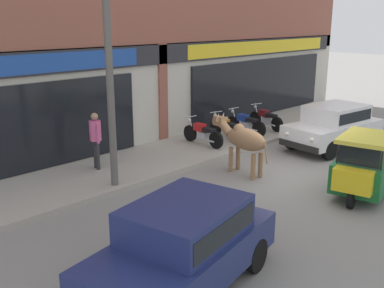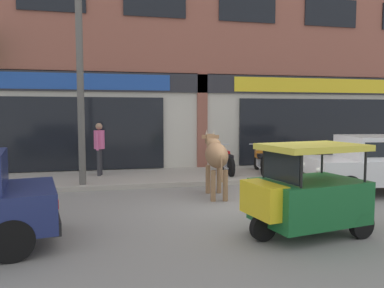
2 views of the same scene
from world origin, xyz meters
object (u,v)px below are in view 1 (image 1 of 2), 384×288
at_px(cow, 243,139).
at_px(motorcycle_2, 246,123).
at_px(car_0, 334,124).
at_px(motorcycle_0, 203,133).
at_px(auto_rickshaw, 362,171).
at_px(pedestrian, 95,135).
at_px(utility_pole, 109,56).
at_px(motorcycle_1, 226,128).
at_px(motorcycle_3, 266,119).
at_px(car_1, 184,243).

relative_size(cow, motorcycle_2, 1.19).
relative_size(car_0, motorcycle_0, 2.07).
distance_m(cow, auto_rickshaw, 3.20).
xyz_separation_m(car_0, pedestrian, (-6.99, 3.50, 0.30)).
bearing_deg(utility_pole, motorcycle_0, 12.89).
relative_size(auto_rickshaw, utility_pole, 0.33).
height_order(cow, motorcycle_0, cow).
bearing_deg(motorcycle_1, motorcycle_3, -1.94).
xyz_separation_m(car_1, motorcycle_2, (8.32, 5.25, -0.30)).
height_order(car_1, utility_pole, utility_pole).
height_order(motorcycle_2, utility_pole, utility_pole).
relative_size(motorcycle_1, pedestrian, 1.12).
xyz_separation_m(car_1, pedestrian, (2.23, 5.76, 0.30)).
height_order(auto_rickshaw, motorcycle_2, auto_rickshaw).
distance_m(auto_rickshaw, motorcycle_1, 5.79).
bearing_deg(motorcycle_3, cow, -151.70).
bearing_deg(motorcycle_3, motorcycle_2, 177.58).
bearing_deg(utility_pole, pedestrian, 73.59).
xyz_separation_m(motorcycle_1, utility_pole, (-5.43, -0.92, 2.85)).
bearing_deg(car_1, auto_rickshaw, -3.11).
xyz_separation_m(cow, motorcycle_2, (3.26, 2.45, -0.49)).
height_order(car_1, auto_rickshaw, auto_rickshaw).
bearing_deg(utility_pole, motorcycle_1, 9.58).
bearing_deg(motorcycle_3, motorcycle_1, 178.06).
xyz_separation_m(motorcycle_0, utility_pole, (-4.30, -0.98, 2.85)).
height_order(auto_rickshaw, motorcycle_1, auto_rickshaw).
height_order(motorcycle_2, pedestrian, pedestrian).
bearing_deg(motorcycle_3, pedestrian, 175.64).
bearing_deg(car_0, motorcycle_3, 84.30).
height_order(cow, utility_pole, utility_pole).
bearing_deg(car_1, motorcycle_1, 36.08).
xyz_separation_m(cow, car_0, (4.15, -0.55, -0.19)).
relative_size(car_1, utility_pole, 0.59).
bearing_deg(utility_pole, motorcycle_3, 6.23).
bearing_deg(auto_rickshaw, car_0, 36.33).
distance_m(motorcycle_2, utility_pole, 7.15).
distance_m(auto_rickshaw, utility_pole, 6.66).
height_order(car_0, pedestrian, pedestrian).
bearing_deg(utility_pole, car_1, -112.62).
bearing_deg(motorcycle_1, motorcycle_2, -1.39).
xyz_separation_m(auto_rickshaw, motorcycle_0, (0.40, 5.66, -0.15)).
height_order(cow, motorcycle_1, cow).
relative_size(motorcycle_0, utility_pole, 0.28).
bearing_deg(auto_rickshaw, motorcycle_2, 64.99).
bearing_deg(motorcycle_2, car_1, -147.73).
bearing_deg(car_1, car_0, 13.77).
distance_m(motorcycle_0, pedestrian, 3.96).
bearing_deg(motorcycle_0, auto_rickshaw, -94.05).
bearing_deg(pedestrian, motorcycle_2, -4.74).
distance_m(auto_rickshaw, motorcycle_2, 6.14).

